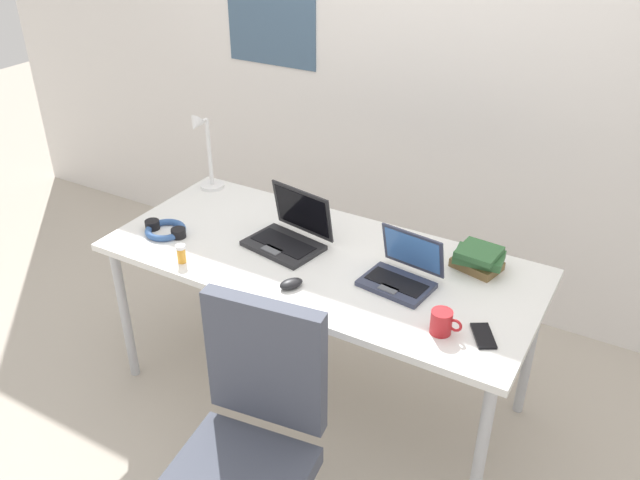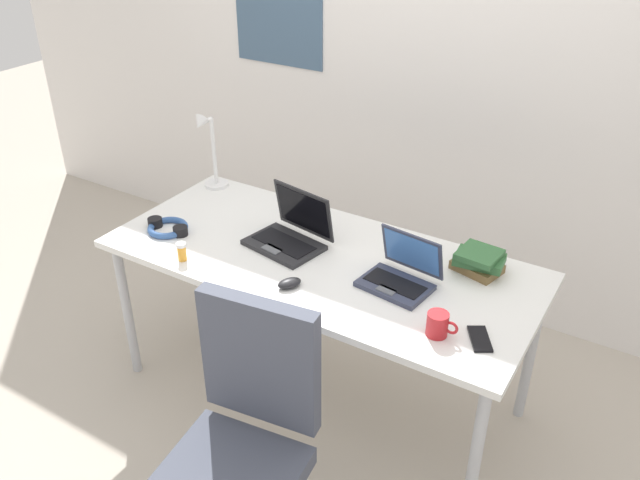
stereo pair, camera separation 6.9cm
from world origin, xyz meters
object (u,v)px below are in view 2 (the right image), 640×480
Objects in this scene: cell_phone at (480,339)px; office_chair at (240,467)px; desk_lamp at (209,151)px; computer_mouse at (289,283)px; laptop_mid_desk at (290,234)px; coffee_mug at (438,324)px; laptop_center at (400,275)px; headphones at (168,227)px; pill_bottle at (182,251)px; book_stack at (478,261)px.

office_chair is at bearing -162.46° from cell_phone.
computer_mouse is at bearing -32.82° from desk_lamp.
laptop_mid_desk is at bearing 136.63° from cell_phone.
laptop_mid_desk is 0.82m from coffee_mug.
office_chair reaches higher than coffee_mug.
headphones is (-1.06, -0.15, -0.03)m from laptop_center.
pill_bottle is 1.20m from book_stack.
coffee_mug is at bearing 53.93° from office_chair.
book_stack is 0.46m from coffee_mug.
laptop_mid_desk is at bearing 112.62° from office_chair.
computer_mouse is (0.18, -0.27, -0.03)m from laptop_mid_desk.
computer_mouse is 0.45× the size of headphones.
book_stack reaches higher than coffee_mug.
cell_phone is (0.74, 0.07, -0.01)m from computer_mouse.
computer_mouse is 1.22× the size of pill_bottle.
desk_lamp is 1.51m from coffee_mug.
laptop_mid_desk is at bearing -21.60° from desk_lamp.
office_chair is (-0.18, -0.81, -0.38)m from laptop_center.
cell_phone is 0.65× the size of book_stack.
laptop_mid_desk is at bearing 153.07° from computer_mouse.
laptop_mid_desk is at bearing 162.12° from coffee_mug.
desk_lamp is at bearing 119.28° from pill_bottle.
headphones is 1.89× the size of coffee_mug.
pill_bottle is 0.91m from office_chair.
office_chair is (0.17, -0.57, -0.36)m from computer_mouse.
laptop_mid_desk is 3.11× the size of coffee_mug.
book_stack is at bearing 69.80° from computer_mouse.
book_stack is 1.19m from office_chair.
desk_lamp reaches higher than laptop_mid_desk.
cell_phone is at bearing -0.56° from headphones.
laptop_center is at bearing 125.41° from cell_phone.
cell_phone is 1.72× the size of pill_bottle.
laptop_mid_desk is 0.79m from book_stack.
headphones is 1.34m from book_stack.
office_chair is at bearing -47.94° from desk_lamp.
laptop_center is 3.04× the size of computer_mouse.
laptop_mid_desk reaches higher than book_stack.
laptop_mid_desk is 0.46m from pill_bottle.
laptop_center is 0.43m from computer_mouse.
computer_mouse is at bearing -145.80° from laptop_center.
laptop_mid_desk reaches higher than coffee_mug.
cell_phone is 0.14× the size of office_chair.
headphones is 2.71× the size of pill_bottle.
coffee_mug is 0.82m from office_chair.
office_chair reaches higher than cell_phone.
pill_bottle is at bearing -142.46° from computer_mouse.
pill_bottle is (-0.30, -0.34, -0.01)m from laptop_mid_desk.
cell_phone is 0.64× the size of headphones.
coffee_mug is (1.41, -0.50, -0.15)m from desk_lamp.
computer_mouse is at bearing -56.69° from laptop_mid_desk.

